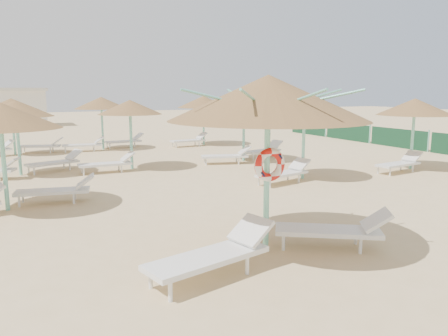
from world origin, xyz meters
name	(u,v)px	position (x,y,z in m)	size (l,w,h in m)	color
ground	(273,245)	(0.00, 0.00, 0.00)	(120.00, 120.00, 0.00)	#D4B581
main_palapa	(268,98)	(-0.26, -0.16, 2.85)	(3.65, 3.65, 3.27)	#77CFB9
lounger_main_a	(215,253)	(-1.64, -0.87, 0.39)	(2.36, 1.21, 0.82)	white
lounger_main_b	(335,229)	(0.99, -0.67, 0.37)	(2.15, 1.70, 0.78)	white
palapa_field	(171,108)	(1.30, 10.02, 2.30)	(17.59, 13.76, 2.73)	#77CFB9
windbreak_fence	(399,138)	(14.00, 9.96, 0.50)	(0.08, 19.84, 1.10)	#184828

